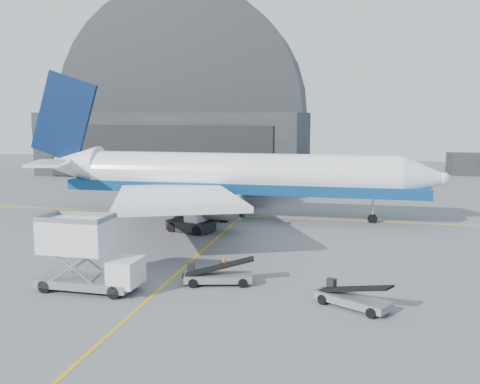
% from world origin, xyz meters
% --- Properties ---
extents(ground, '(200.00, 200.00, 0.00)m').
position_xyz_m(ground, '(0.00, 0.00, 0.00)').
color(ground, '#565659').
rests_on(ground, ground).
extents(taxi_lines, '(80.00, 42.12, 0.02)m').
position_xyz_m(taxi_lines, '(0.00, 12.67, 0.01)').
color(taxi_lines, gold).
rests_on(taxi_lines, ground).
extents(hangar, '(50.00, 28.30, 28.00)m').
position_xyz_m(hangar, '(-22.00, 64.95, 9.54)').
color(hangar, black).
rests_on(hangar, ground).
extents(airliner, '(48.67, 47.19, 17.08)m').
position_xyz_m(airliner, '(-1.79, 19.16, 4.78)').
color(airliner, white).
rests_on(airliner, ground).
extents(catering_truck, '(7.09, 2.87, 4.82)m').
position_xyz_m(catering_truck, '(-4.74, -7.95, 2.44)').
color(catering_truck, slate).
rests_on(catering_truck, ground).
extents(pushback_tug, '(5.09, 3.87, 2.09)m').
position_xyz_m(pushback_tug, '(-3.18, 10.88, 0.79)').
color(pushback_tug, black).
rests_on(pushback_tug, ground).
extents(belt_loader_a, '(5.11, 2.63, 1.91)m').
position_xyz_m(belt_loader_a, '(3.56, -4.86, 0.59)').
color(belt_loader_a, slate).
rests_on(belt_loader_a, ground).
extents(belt_loader_b, '(4.81, 3.71, 1.89)m').
position_xyz_m(belt_loader_b, '(12.79, -7.52, 0.58)').
color(belt_loader_b, slate).
rests_on(belt_loader_b, ground).
extents(traffic_cone, '(0.38, 0.38, 0.55)m').
position_xyz_m(traffic_cone, '(2.70, 0.51, 0.26)').
color(traffic_cone, '#DB4906').
rests_on(traffic_cone, ground).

